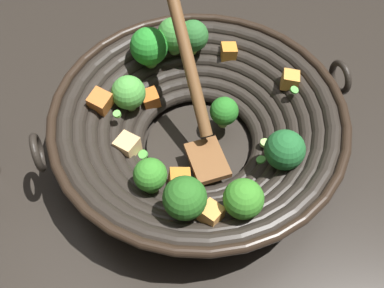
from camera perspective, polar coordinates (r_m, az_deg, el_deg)
ground_plane at (r=0.69m, az=0.78°, el=-0.49°), size 4.00×4.00×0.00m
wok at (r=0.64m, az=0.74°, el=2.72°), size 0.46×0.43×0.22m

